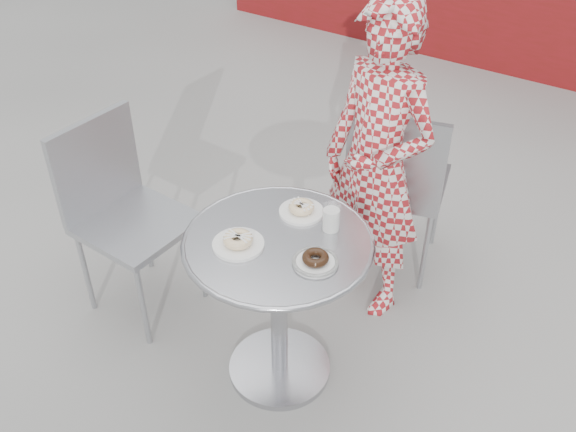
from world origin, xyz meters
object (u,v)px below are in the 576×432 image
Objects in this scene: bistro_table at (279,276)px; chair_far at (395,215)px; plate_far at (301,209)px; seated_person at (377,166)px; chair_left at (141,255)px; plate_checker at (315,261)px; plate_near at (238,242)px; milk_cup at (331,219)px.

bistro_table is 1.00m from chair_far.
chair_far reaches higher than plate_far.
seated_person is 8.43× the size of plate_far.
chair_left is 5.32× the size of plate_far.
chair_far is (0.06, 0.96, -0.27)m from bistro_table.
chair_far is 1.11m from plate_checker.
bistro_table is 0.27m from plate_checker.
plate_near is at bearing -96.53° from chair_left.
plate_near reaches higher than plate_far.
chair_far is at bearing 106.10° from seated_person.
plate_near is 0.37m from milk_cup.
plate_far is (-0.08, -0.77, 0.47)m from chair_far.
plate_near is at bearing -90.22° from seated_person.
seated_person is 0.49m from milk_cup.
bistro_table is 6.75× the size of milk_cup.
seated_person reaches higher than milk_cup.
chair_left is at bearing 171.42° from plate_near.
bistro_table is at bearing -87.60° from chair_left.
plate_checker is 0.21m from milk_cup.
bistro_table is 4.16× the size of plate_far.
bistro_table is 0.25m from plate_near.
plate_near is (0.69, -0.10, 0.47)m from chair_left.
milk_cup is at bearing 80.31° from chair_far.
chair_left is 1.09m from plate_checker.
milk_cup reaches higher than bistro_table.
plate_far is at bearing -88.90° from seated_person.
bistro_table is 0.28m from plate_far.
plate_checker is (0.99, -0.03, 0.47)m from chair_left.
milk_cup is at bearing -77.33° from chair_left.
plate_near is at bearing -133.74° from bistro_table.
milk_cup is at bearing 52.58° from bistro_table.
bistro_table is 0.78× the size of chair_left.
chair_left reaches higher than bistro_table.
chair_far is at bearing 84.05° from plate_far.
chair_far is 8.63× the size of milk_cup.
chair_left is 1.07m from milk_cup.
seated_person is (0.02, -0.31, 0.46)m from chair_far.
seated_person is at bearing 78.29° from chair_far.
seated_person is 13.67× the size of milk_cup.
chair_far is at bearing 81.38° from plate_near.
plate_far is at bearing 74.82° from plate_near.
plate_checker is at bearing 82.56° from chair_far.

